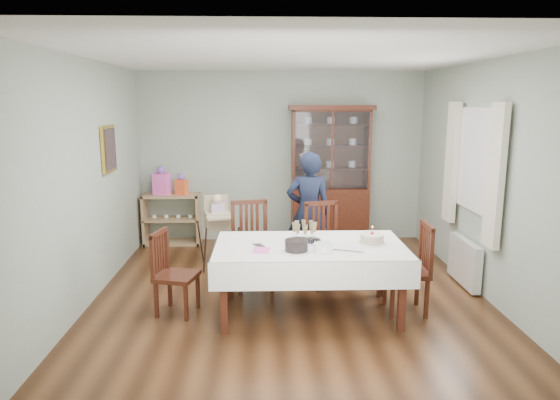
{
  "coord_description": "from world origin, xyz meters",
  "views": [
    {
      "loc": [
        -0.31,
        -5.47,
        2.23
      ],
      "look_at": [
        -0.11,
        0.2,
        1.11
      ],
      "focal_mm": 32.0,
      "sensor_mm": 36.0,
      "label": 1
    }
  ],
  "objects_px": {
    "chair_far_right": "(326,261)",
    "champagne_tray": "(304,236)",
    "dining_table": "(309,279)",
    "gift_bag_orange": "(182,185)",
    "sideboard": "(172,219)",
    "woman": "(309,212)",
    "china_cabinet": "(330,173)",
    "chair_far_left": "(253,263)",
    "birthday_cake": "(372,239)",
    "high_chair": "(218,238)",
    "gift_bag_pink": "(162,182)",
    "chair_end_right": "(407,286)",
    "chair_end_left": "(176,289)"
  },
  "relations": [
    {
      "from": "gift_bag_pink",
      "to": "birthday_cake",
      "type": "bearing_deg",
      "value": -44.95
    },
    {
      "from": "sideboard",
      "to": "china_cabinet",
      "type": "bearing_deg",
      "value": -0.49
    },
    {
      "from": "woman",
      "to": "champagne_tray",
      "type": "bearing_deg",
      "value": 84.83
    },
    {
      "from": "sideboard",
      "to": "gift_bag_orange",
      "type": "bearing_deg",
      "value": -6.55
    },
    {
      "from": "chair_end_left",
      "to": "champagne_tray",
      "type": "distance_m",
      "value": 1.48
    },
    {
      "from": "china_cabinet",
      "to": "woman",
      "type": "xyz_separation_m",
      "value": [
        -0.46,
        -1.34,
        -0.32
      ]
    },
    {
      "from": "chair_end_left",
      "to": "gift_bag_orange",
      "type": "height_order",
      "value": "gift_bag_orange"
    },
    {
      "from": "china_cabinet",
      "to": "woman",
      "type": "relative_size",
      "value": 1.36
    },
    {
      "from": "chair_far_right",
      "to": "chair_end_left",
      "type": "xyz_separation_m",
      "value": [
        -1.7,
        -0.8,
        -0.03
      ]
    },
    {
      "from": "champagne_tray",
      "to": "gift_bag_orange",
      "type": "xyz_separation_m",
      "value": [
        -1.71,
        2.61,
        0.12
      ]
    },
    {
      "from": "chair_far_left",
      "to": "high_chair",
      "type": "relative_size",
      "value": 1.05
    },
    {
      "from": "dining_table",
      "to": "champagne_tray",
      "type": "height_order",
      "value": "champagne_tray"
    },
    {
      "from": "sideboard",
      "to": "chair_end_right",
      "type": "distance_m",
      "value": 4.05
    },
    {
      "from": "gift_bag_orange",
      "to": "dining_table",
      "type": "bearing_deg",
      "value": -57.17
    },
    {
      "from": "china_cabinet",
      "to": "woman",
      "type": "distance_m",
      "value": 1.45
    },
    {
      "from": "high_chair",
      "to": "woman",
      "type": "bearing_deg",
      "value": -26.0
    },
    {
      "from": "champagne_tray",
      "to": "chair_far_right",
      "type": "bearing_deg",
      "value": 66.22
    },
    {
      "from": "dining_table",
      "to": "china_cabinet",
      "type": "relative_size",
      "value": 0.92
    },
    {
      "from": "chair_far_right",
      "to": "gift_bag_orange",
      "type": "relative_size",
      "value": 3.04
    },
    {
      "from": "chair_far_right",
      "to": "high_chair",
      "type": "bearing_deg",
      "value": 137.19
    },
    {
      "from": "sideboard",
      "to": "chair_far_right",
      "type": "xyz_separation_m",
      "value": [
        2.21,
        -1.89,
        -0.1
      ]
    },
    {
      "from": "chair_end_right",
      "to": "high_chair",
      "type": "xyz_separation_m",
      "value": [
        -2.16,
        1.62,
        0.1
      ]
    },
    {
      "from": "woman",
      "to": "gift_bag_orange",
      "type": "distance_m",
      "value": 2.31
    },
    {
      "from": "dining_table",
      "to": "high_chair",
      "type": "height_order",
      "value": "high_chair"
    },
    {
      "from": "chair_end_left",
      "to": "sideboard",
      "type": "bearing_deg",
      "value": 24.93
    },
    {
      "from": "champagne_tray",
      "to": "sideboard",
      "type": "bearing_deg",
      "value": 125.54
    },
    {
      "from": "dining_table",
      "to": "champagne_tray",
      "type": "relative_size",
      "value": 5.64
    },
    {
      "from": "high_chair",
      "to": "champagne_tray",
      "type": "height_order",
      "value": "high_chair"
    },
    {
      "from": "china_cabinet",
      "to": "sideboard",
      "type": "relative_size",
      "value": 2.42
    },
    {
      "from": "dining_table",
      "to": "chair_end_right",
      "type": "xyz_separation_m",
      "value": [
        1.06,
        0.01,
        -0.1
      ]
    },
    {
      "from": "woman",
      "to": "gift_bag_orange",
      "type": "bearing_deg",
      "value": -33.6
    },
    {
      "from": "dining_table",
      "to": "sideboard",
      "type": "xyz_separation_m",
      "value": [
        -1.93,
        2.74,
        0.02
      ]
    },
    {
      "from": "dining_table",
      "to": "chair_far_left",
      "type": "distance_m",
      "value": 1.0
    },
    {
      "from": "chair_far_right",
      "to": "champagne_tray",
      "type": "bearing_deg",
      "value": -127.59
    },
    {
      "from": "gift_bag_pink",
      "to": "gift_bag_orange",
      "type": "height_order",
      "value": "gift_bag_pink"
    },
    {
      "from": "chair_end_right",
      "to": "birthday_cake",
      "type": "xyz_separation_m",
      "value": [
        -0.4,
        0.0,
        0.52
      ]
    },
    {
      "from": "dining_table",
      "to": "chair_far_left",
      "type": "xyz_separation_m",
      "value": [
        -0.62,
        0.78,
        -0.07
      ]
    },
    {
      "from": "chair_end_right",
      "to": "woman",
      "type": "bearing_deg",
      "value": -143.75
    },
    {
      "from": "birthday_cake",
      "to": "gift_bag_pink",
      "type": "relative_size",
      "value": 0.62
    },
    {
      "from": "sideboard",
      "to": "chair_end_left",
      "type": "xyz_separation_m",
      "value": [
        0.51,
        -2.69,
        -0.13
      ]
    },
    {
      "from": "dining_table",
      "to": "birthday_cake",
      "type": "distance_m",
      "value": 0.78
    },
    {
      "from": "dining_table",
      "to": "chair_end_right",
      "type": "distance_m",
      "value": 1.06
    },
    {
      "from": "birthday_cake",
      "to": "gift_bag_pink",
      "type": "height_order",
      "value": "gift_bag_pink"
    },
    {
      "from": "chair_far_left",
      "to": "birthday_cake",
      "type": "bearing_deg",
      "value": -43.13
    },
    {
      "from": "sideboard",
      "to": "woman",
      "type": "xyz_separation_m",
      "value": [
        2.04,
        -1.36,
        0.4
      ]
    },
    {
      "from": "chair_end_left",
      "to": "woman",
      "type": "relative_size",
      "value": 0.56
    },
    {
      "from": "china_cabinet",
      "to": "gift_bag_orange",
      "type": "relative_size",
      "value": 6.55
    },
    {
      "from": "high_chair",
      "to": "gift_bag_pink",
      "type": "relative_size",
      "value": 2.2
    },
    {
      "from": "sideboard",
      "to": "chair_end_left",
      "type": "relative_size",
      "value": 1.0
    },
    {
      "from": "china_cabinet",
      "to": "birthday_cake",
      "type": "xyz_separation_m",
      "value": [
        0.08,
        -2.71,
        -0.31
      ]
    }
  ]
}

